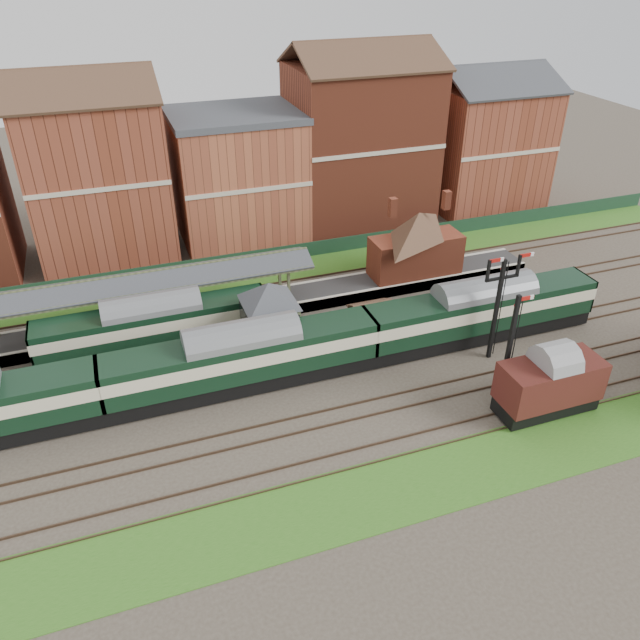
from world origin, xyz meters
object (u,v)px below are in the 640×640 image
object	(u,v)px
platform_railcar	(154,325)
goods_van_a	(550,383)
semaphore_bracket	(498,303)
dmu_train	(243,358)
signal_box	(270,317)

from	to	relation	value
platform_railcar	goods_van_a	distance (m)	27.66
semaphore_bracket	dmu_train	size ratio (longest dim) A/B	0.15
semaphore_bracket	platform_railcar	xyz separation A→B (m)	(-22.94, 9.00, -2.35)
signal_box	goods_van_a	world-z (taller)	signal_box
signal_box	goods_van_a	size ratio (longest dim) A/B	0.91
semaphore_bracket	signal_box	bearing A→B (deg)	159.08
semaphore_bracket	platform_railcar	world-z (taller)	semaphore_bracket
platform_railcar	signal_box	bearing A→B (deg)	-22.37
dmu_train	goods_van_a	bearing A→B (deg)	-26.82
signal_box	goods_van_a	bearing A→B (deg)	-39.22
goods_van_a	signal_box	bearing A→B (deg)	140.78
signal_box	platform_railcar	bearing A→B (deg)	157.63
platform_railcar	goods_van_a	size ratio (longest dim) A/B	2.56
platform_railcar	goods_van_a	xyz separation A→B (m)	(22.90, -15.50, -0.03)
platform_railcar	goods_van_a	world-z (taller)	goods_van_a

